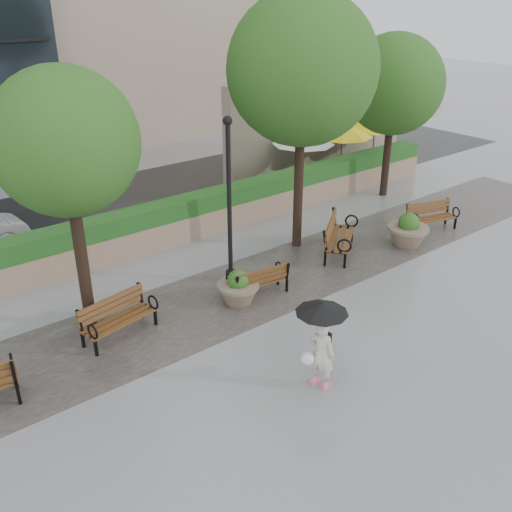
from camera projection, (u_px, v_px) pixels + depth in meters
ground at (326, 339)px, 13.12m from camera, size 100.00×100.00×0.00m
cobble_strip at (246, 290)px, 15.23m from camera, size 28.00×3.20×0.01m
hedge_wall at (168, 223)px, 17.77m from camera, size 24.00×0.80×1.35m
cafe_wall at (320, 122)px, 24.67m from camera, size 10.00×0.60×4.00m
cafe_hedge at (347, 171)px, 23.50m from camera, size 8.00×0.50×0.90m
asphalt_street at (113, 208)px, 20.87m from camera, size 40.00×7.00×0.00m
bench_1 at (120, 325)px, 13.13m from camera, size 1.86×1.01×0.95m
bench_2 at (258, 287)px, 14.88m from camera, size 1.66×0.86×0.85m
bench_3 at (339, 243)px, 17.19m from camera, size 2.11×1.86×1.09m
bench_4 at (431, 222)px, 18.87m from camera, size 1.81×1.13×0.91m
planter_left at (238, 290)px, 14.52m from camera, size 1.08×1.08×0.91m
planter_right at (408, 233)px, 17.71m from camera, size 1.27×1.27×1.06m
lamppost at (230, 213)px, 14.87m from camera, size 0.28×0.28×4.52m
tree_0 at (71, 146)px, 11.98m from camera, size 3.27×3.14×6.01m
tree_1 at (304, 74)px, 15.79m from camera, size 4.22×4.22×7.40m
tree_2 at (395, 87)px, 20.56m from camera, size 3.65×3.59×5.96m
patio_umb_white at (303, 137)px, 22.37m from camera, size 2.50×2.50×2.30m
patio_umb_yellow_a at (343, 129)px, 23.53m from camera, size 2.50×2.50×2.30m
patio_umb_yellow_b at (375, 122)px, 24.76m from camera, size 2.50×2.50×2.30m
pedestrian at (321, 336)px, 11.14m from camera, size 1.05×1.05×1.92m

